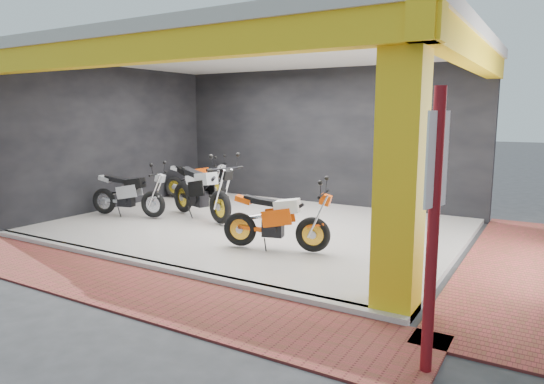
{
  "coord_description": "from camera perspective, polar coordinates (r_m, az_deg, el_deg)",
  "views": [
    {
      "loc": [
        5.31,
        -6.27,
        2.37
      ],
      "look_at": [
        0.64,
        1.56,
        0.9
      ],
      "focal_mm": 32.0,
      "sensor_mm": 36.0,
      "label": 1
    }
  ],
  "objects": [
    {
      "name": "showroom_floor",
      "position": [
        10.1,
        -1.87,
        -4.13
      ],
      "size": [
        8.0,
        6.0,
        0.1
      ],
      "primitive_type": "cube",
      "color": "white",
      "rests_on": "ground"
    },
    {
      "name": "left_wall",
      "position": [
        12.54,
        -17.98,
        5.89
      ],
      "size": [
        0.2,
        6.2,
        3.5
      ],
      "primitive_type": "cube",
      "color": "black",
      "rests_on": "ground"
    },
    {
      "name": "paver_front",
      "position": [
        7.33,
        -18.38,
        -10.08
      ],
      "size": [
        9.0,
        1.4,
        0.03
      ],
      "primitive_type": "cube",
      "color": "maroon",
      "rests_on": "ground"
    },
    {
      "name": "header_beam_front",
      "position": [
        7.54,
        -14.92,
        15.94
      ],
      "size": [
        8.4,
        0.3,
        0.4
      ],
      "primitive_type": "cube",
      "color": "yellow",
      "rests_on": "corner_column"
    },
    {
      "name": "showroom_ceiling",
      "position": [
        9.9,
        -1.99,
        16.29
      ],
      "size": [
        8.4,
        6.4,
        0.2
      ],
      "primitive_type": "cube",
      "color": "beige",
      "rests_on": "corner_column"
    },
    {
      "name": "back_wall",
      "position": [
        12.56,
        5.78,
        6.29
      ],
      "size": [
        8.2,
        0.2,
        3.5
      ],
      "primitive_type": "cube",
      "color": "black",
      "rests_on": "ground"
    },
    {
      "name": "signpost",
      "position": [
        4.5,
        18.46,
        -3.41
      ],
      "size": [
        0.11,
        0.36,
        2.61
      ],
      "rotation": [
        0.0,
        0.0,
        -0.26
      ],
      "color": "maroon",
      "rests_on": "ground"
    },
    {
      "name": "corner_column",
      "position": [
        5.77,
        14.93,
        2.66
      ],
      "size": [
        0.5,
        0.5,
        3.5
      ],
      "primitive_type": "cube",
      "color": "yellow",
      "rests_on": "ground"
    },
    {
      "name": "ground",
      "position": [
        8.55,
        -9.18,
        -7.06
      ],
      "size": [
        80.0,
        80.0,
        0.0
      ],
      "primitive_type": "plane",
      "color": "#2D2D30",
      "rests_on": "ground"
    },
    {
      "name": "moto_row_b",
      "position": [
        10.87,
        -13.87,
        0.05
      ],
      "size": [
        2.07,
        1.15,
        1.2
      ],
      "primitive_type": null,
      "rotation": [
        0.0,
        0.0,
        0.22
      ],
      "color": "#999BA0",
      "rests_on": "showroom_floor"
    },
    {
      "name": "floor_kerb",
      "position": [
        7.82,
        -14.03,
        -8.39
      ],
      "size": [
        8.0,
        0.2,
        0.1
      ],
      "primitive_type": "cube",
      "color": "white",
      "rests_on": "ground"
    },
    {
      "name": "paver_right",
      "position": [
        8.61,
        26.4,
        -7.7
      ],
      "size": [
        1.4,
        7.0,
        0.03
      ],
      "primitive_type": "cube",
      "color": "maroon",
      "rests_on": "ground"
    },
    {
      "name": "moto_row_a",
      "position": [
        9.98,
        -6.14,
        0.15
      ],
      "size": [
        2.5,
        1.59,
        1.43
      ],
      "primitive_type": null,
      "rotation": [
        0.0,
        0.0,
        -0.34
      ],
      "color": "black",
      "rests_on": "showroom_floor"
    },
    {
      "name": "moto_hero",
      "position": [
        7.94,
        4.85,
        -3.01
      ],
      "size": [
        2.09,
        1.18,
        1.2
      ],
      "primitive_type": null,
      "rotation": [
        0.0,
        0.0,
        0.24
      ],
      "color": "#F3510A",
      "rests_on": "showroom_floor"
    },
    {
      "name": "moto_row_c",
      "position": [
        12.85,
        -6.72,
        1.55
      ],
      "size": [
        2.0,
        1.06,
        1.16
      ],
      "primitive_type": null,
      "rotation": [
        0.0,
        0.0,
        0.2
      ],
      "color": "#A8ABB0",
      "rests_on": "showroom_floor"
    },
    {
      "name": "header_beam_right",
      "position": [
        8.42,
        22.44,
        14.83
      ],
      "size": [
        0.3,
        6.4,
        0.4
      ],
      "primitive_type": "cube",
      "color": "yellow",
      "rests_on": "corner_column"
    }
  ]
}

